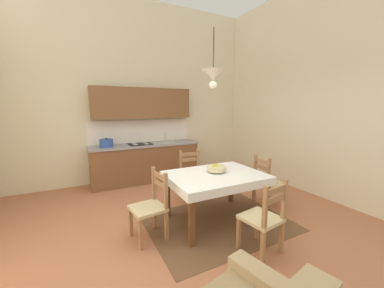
{
  "coord_description": "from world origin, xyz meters",
  "views": [
    {
      "loc": [
        -1.3,
        -2.62,
        1.76
      ],
      "look_at": [
        0.27,
        0.44,
        1.19
      ],
      "focal_mm": 20.76,
      "sensor_mm": 36.0,
      "label": 1
    }
  ],
  "objects_px": {
    "dining_table": "(215,181)",
    "fruit_bowl": "(216,168)",
    "dining_chair_tv_side": "(151,207)",
    "kitchen_cabinetry": "(145,145)",
    "pendant_lamp": "(213,75)",
    "dining_chair_kitchen_side": "(192,176)",
    "dining_chair_window_side": "(267,183)",
    "dining_chair_camera_side": "(264,219)"
  },
  "relations": [
    {
      "from": "kitchen_cabinetry",
      "to": "dining_table",
      "type": "xyz_separation_m",
      "value": [
        0.44,
        -2.41,
        -0.22
      ]
    },
    {
      "from": "fruit_bowl",
      "to": "dining_chair_window_side",
      "type": "bearing_deg",
      "value": -5.03
    },
    {
      "from": "dining_chair_tv_side",
      "to": "pendant_lamp",
      "type": "bearing_deg",
      "value": -3.29
    },
    {
      "from": "dining_table",
      "to": "fruit_bowl",
      "type": "distance_m",
      "value": 0.2
    },
    {
      "from": "fruit_bowl",
      "to": "kitchen_cabinetry",
      "type": "bearing_deg",
      "value": 102.16
    },
    {
      "from": "dining_chair_tv_side",
      "to": "fruit_bowl",
      "type": "xyz_separation_m",
      "value": [
        1.09,
        0.08,
        0.37
      ]
    },
    {
      "from": "dining_chair_camera_side",
      "to": "dining_table",
      "type": "bearing_deg",
      "value": 94.94
    },
    {
      "from": "dining_table",
      "to": "pendant_lamp",
      "type": "distance_m",
      "value": 1.56
    },
    {
      "from": "dining_chair_tv_side",
      "to": "fruit_bowl",
      "type": "bearing_deg",
      "value": 4.14
    },
    {
      "from": "dining_table",
      "to": "dining_chair_window_side",
      "type": "height_order",
      "value": "dining_chair_window_side"
    },
    {
      "from": "dining_table",
      "to": "dining_chair_tv_side",
      "type": "xyz_separation_m",
      "value": [
        -1.03,
        0.0,
        -0.2
      ]
    },
    {
      "from": "dining_chair_kitchen_side",
      "to": "pendant_lamp",
      "type": "distance_m",
      "value": 2.02
    },
    {
      "from": "dining_chair_tv_side",
      "to": "dining_chair_camera_side",
      "type": "height_order",
      "value": "same"
    },
    {
      "from": "dining_table",
      "to": "dining_chair_tv_side",
      "type": "relative_size",
      "value": 1.56
    },
    {
      "from": "dining_chair_window_side",
      "to": "dining_chair_camera_side",
      "type": "xyz_separation_m",
      "value": [
        -1.01,
        -0.92,
        0.0
      ]
    },
    {
      "from": "dining_chair_kitchen_side",
      "to": "dining_chair_tv_side",
      "type": "distance_m",
      "value": 1.46
    },
    {
      "from": "dining_chair_kitchen_side",
      "to": "dining_chair_camera_side",
      "type": "xyz_separation_m",
      "value": [
        0.0,
        -1.88,
        0.0
      ]
    },
    {
      "from": "dining_chair_tv_side",
      "to": "fruit_bowl",
      "type": "height_order",
      "value": "dining_chair_tv_side"
    },
    {
      "from": "dining_chair_kitchen_side",
      "to": "dining_chair_window_side",
      "type": "distance_m",
      "value": 1.39
    },
    {
      "from": "dining_chair_kitchen_side",
      "to": "fruit_bowl",
      "type": "relative_size",
      "value": 3.1
    },
    {
      "from": "fruit_bowl",
      "to": "dining_chair_kitchen_side",
      "type": "bearing_deg",
      "value": 89.06
    },
    {
      "from": "kitchen_cabinetry",
      "to": "dining_chair_tv_side",
      "type": "distance_m",
      "value": 2.51
    },
    {
      "from": "dining_chair_window_side",
      "to": "dining_chair_tv_side",
      "type": "bearing_deg",
      "value": 179.7
    },
    {
      "from": "fruit_bowl",
      "to": "pendant_lamp",
      "type": "distance_m",
      "value": 1.4
    },
    {
      "from": "dining_chair_kitchen_side",
      "to": "dining_chair_tv_side",
      "type": "xyz_separation_m",
      "value": [
        -1.11,
        -0.95,
        0.0
      ]
    },
    {
      "from": "dining_chair_camera_side",
      "to": "dining_chair_tv_side",
      "type": "bearing_deg",
      "value": 139.95
    },
    {
      "from": "fruit_bowl",
      "to": "dining_table",
      "type": "bearing_deg",
      "value": -128.89
    },
    {
      "from": "dining_chair_kitchen_side",
      "to": "fruit_bowl",
      "type": "height_order",
      "value": "dining_chair_kitchen_side"
    },
    {
      "from": "dining_chair_window_side",
      "to": "fruit_bowl",
      "type": "bearing_deg",
      "value": 174.97
    },
    {
      "from": "fruit_bowl",
      "to": "pendant_lamp",
      "type": "bearing_deg",
      "value": -141.72
    },
    {
      "from": "kitchen_cabinetry",
      "to": "dining_chair_window_side",
      "type": "bearing_deg",
      "value": -57.76
    },
    {
      "from": "dining_table",
      "to": "pendant_lamp",
      "type": "bearing_deg",
      "value": -152.95
    },
    {
      "from": "dining_chair_window_side",
      "to": "pendant_lamp",
      "type": "relative_size",
      "value": 1.16
    },
    {
      "from": "kitchen_cabinetry",
      "to": "fruit_bowl",
      "type": "distance_m",
      "value": 2.38
    },
    {
      "from": "dining_table",
      "to": "pendant_lamp",
      "type": "relative_size",
      "value": 1.8
    },
    {
      "from": "fruit_bowl",
      "to": "pendant_lamp",
      "type": "height_order",
      "value": "pendant_lamp"
    },
    {
      "from": "fruit_bowl",
      "to": "pendant_lamp",
      "type": "relative_size",
      "value": 0.37
    },
    {
      "from": "kitchen_cabinetry",
      "to": "dining_chair_window_side",
      "type": "distance_m",
      "value": 2.89
    },
    {
      "from": "dining_chair_window_side",
      "to": "fruit_bowl",
      "type": "height_order",
      "value": "dining_chair_window_side"
    },
    {
      "from": "kitchen_cabinetry",
      "to": "pendant_lamp",
      "type": "bearing_deg",
      "value": -82.27
    },
    {
      "from": "dining_chair_kitchen_side",
      "to": "pendant_lamp",
      "type": "relative_size",
      "value": 1.16
    },
    {
      "from": "dining_chair_camera_side",
      "to": "pendant_lamp",
      "type": "bearing_deg",
      "value": 101.83
    }
  ]
}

